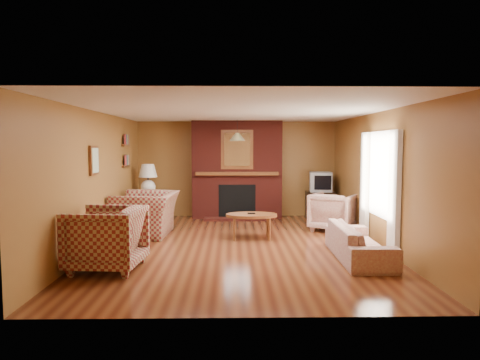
{
  "coord_description": "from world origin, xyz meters",
  "views": [
    {
      "loc": [
        -0.12,
        -7.6,
        1.81
      ],
      "look_at": [
        0.03,
        0.6,
        1.14
      ],
      "focal_mm": 32.0,
      "sensor_mm": 36.0,
      "label": 1
    }
  ],
  "objects_px": {
    "floral_sofa": "(359,242)",
    "floral_armchair": "(334,212)",
    "fireplace": "(237,170)",
    "plaid_armchair": "(106,238)",
    "coffee_table": "(251,217)",
    "side_table": "(149,208)",
    "table_lamp": "(148,178)",
    "plaid_loveseat": "(146,214)",
    "tv_stand": "(320,205)",
    "crt_tv": "(321,182)"
  },
  "relations": [
    {
      "from": "coffee_table",
      "to": "side_table",
      "type": "relative_size",
      "value": 1.52
    },
    {
      "from": "fireplace",
      "to": "tv_stand",
      "type": "height_order",
      "value": "fireplace"
    },
    {
      "from": "tv_stand",
      "to": "floral_sofa",
      "type": "bearing_deg",
      "value": -97.72
    },
    {
      "from": "coffee_table",
      "to": "tv_stand",
      "type": "distance_m",
      "value": 2.87
    },
    {
      "from": "fireplace",
      "to": "plaid_loveseat",
      "type": "bearing_deg",
      "value": -132.23
    },
    {
      "from": "floral_sofa",
      "to": "side_table",
      "type": "xyz_separation_m",
      "value": [
        -4.0,
        3.39,
        0.06
      ]
    },
    {
      "from": "table_lamp",
      "to": "tv_stand",
      "type": "distance_m",
      "value": 4.22
    },
    {
      "from": "crt_tv",
      "to": "tv_stand",
      "type": "bearing_deg",
      "value": 90.0
    },
    {
      "from": "tv_stand",
      "to": "crt_tv",
      "type": "height_order",
      "value": "crt_tv"
    },
    {
      "from": "coffee_table",
      "to": "table_lamp",
      "type": "xyz_separation_m",
      "value": [
        -2.35,
        1.89,
        0.62
      ]
    },
    {
      "from": "side_table",
      "to": "crt_tv",
      "type": "height_order",
      "value": "crt_tv"
    },
    {
      "from": "fireplace",
      "to": "floral_sofa",
      "type": "distance_m",
      "value": 4.45
    },
    {
      "from": "fireplace",
      "to": "floral_armchair",
      "type": "xyz_separation_m",
      "value": [
        2.03,
        -1.67,
        -0.78
      ]
    },
    {
      "from": "plaid_armchair",
      "to": "side_table",
      "type": "relative_size",
      "value": 1.56
    },
    {
      "from": "side_table",
      "to": "table_lamp",
      "type": "distance_m",
      "value": 0.72
    },
    {
      "from": "fireplace",
      "to": "table_lamp",
      "type": "bearing_deg",
      "value": -165.71
    },
    {
      "from": "floral_armchair",
      "to": "tv_stand",
      "type": "relative_size",
      "value": 1.31
    },
    {
      "from": "plaid_loveseat",
      "to": "plaid_armchair",
      "type": "xyz_separation_m",
      "value": [
        -0.1,
        -2.42,
        0.03
      ]
    },
    {
      "from": "table_lamp",
      "to": "plaid_loveseat",
      "type": "bearing_deg",
      "value": -80.56
    },
    {
      "from": "plaid_armchair",
      "to": "crt_tv",
      "type": "bearing_deg",
      "value": 141.54
    },
    {
      "from": "floral_armchair",
      "to": "plaid_loveseat",
      "type": "bearing_deg",
      "value": 37.48
    },
    {
      "from": "fireplace",
      "to": "floral_sofa",
      "type": "height_order",
      "value": "fireplace"
    },
    {
      "from": "coffee_table",
      "to": "side_table",
      "type": "bearing_deg",
      "value": 141.26
    },
    {
      "from": "plaid_loveseat",
      "to": "floral_sofa",
      "type": "bearing_deg",
      "value": 66.33
    },
    {
      "from": "fireplace",
      "to": "tv_stand",
      "type": "distance_m",
      "value": 2.23
    },
    {
      "from": "plaid_armchair",
      "to": "table_lamp",
      "type": "bearing_deg",
      "value": -173.11
    },
    {
      "from": "fireplace",
      "to": "side_table",
      "type": "relative_size",
      "value": 3.69
    },
    {
      "from": "coffee_table",
      "to": "floral_sofa",
      "type": "bearing_deg",
      "value": -42.32
    },
    {
      "from": "floral_sofa",
      "to": "tv_stand",
      "type": "height_order",
      "value": "tv_stand"
    },
    {
      "from": "side_table",
      "to": "table_lamp",
      "type": "relative_size",
      "value": 0.91
    },
    {
      "from": "fireplace",
      "to": "plaid_armchair",
      "type": "relative_size",
      "value": 2.37
    },
    {
      "from": "table_lamp",
      "to": "tv_stand",
      "type": "height_order",
      "value": "table_lamp"
    },
    {
      "from": "floral_sofa",
      "to": "table_lamp",
      "type": "distance_m",
      "value": 5.3
    },
    {
      "from": "floral_sofa",
      "to": "table_lamp",
      "type": "bearing_deg",
      "value": 50.98
    },
    {
      "from": "coffee_table",
      "to": "table_lamp",
      "type": "height_order",
      "value": "table_lamp"
    },
    {
      "from": "plaid_loveseat",
      "to": "tv_stand",
      "type": "height_order",
      "value": "plaid_loveseat"
    },
    {
      "from": "floral_armchair",
      "to": "coffee_table",
      "type": "height_order",
      "value": "floral_armchair"
    },
    {
      "from": "tv_stand",
      "to": "crt_tv",
      "type": "relative_size",
      "value": 1.16
    },
    {
      "from": "fireplace",
      "to": "floral_sofa",
      "type": "bearing_deg",
      "value": -64.16
    },
    {
      "from": "plaid_loveseat",
      "to": "crt_tv",
      "type": "relative_size",
      "value": 2.29
    },
    {
      "from": "plaid_loveseat",
      "to": "coffee_table",
      "type": "distance_m",
      "value": 2.14
    },
    {
      "from": "floral_sofa",
      "to": "coffee_table",
      "type": "height_order",
      "value": "floral_sofa"
    },
    {
      "from": "tv_stand",
      "to": "floral_armchair",
      "type": "bearing_deg",
      "value": -96.28
    },
    {
      "from": "plaid_armchair",
      "to": "side_table",
      "type": "height_order",
      "value": "plaid_armchair"
    },
    {
      "from": "floral_armchair",
      "to": "tv_stand",
      "type": "xyz_separation_m",
      "value": [
        0.02,
        1.48,
        -0.06
      ]
    },
    {
      "from": "plaid_loveseat",
      "to": "crt_tv",
      "type": "height_order",
      "value": "crt_tv"
    },
    {
      "from": "floral_sofa",
      "to": "floral_armchair",
      "type": "bearing_deg",
      "value": -2.0
    },
    {
      "from": "coffee_table",
      "to": "tv_stand",
      "type": "bearing_deg",
      "value": 51.19
    },
    {
      "from": "fireplace",
      "to": "coffee_table",
      "type": "bearing_deg",
      "value": -84.08
    },
    {
      "from": "coffee_table",
      "to": "table_lamp",
      "type": "relative_size",
      "value": 1.39
    }
  ]
}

